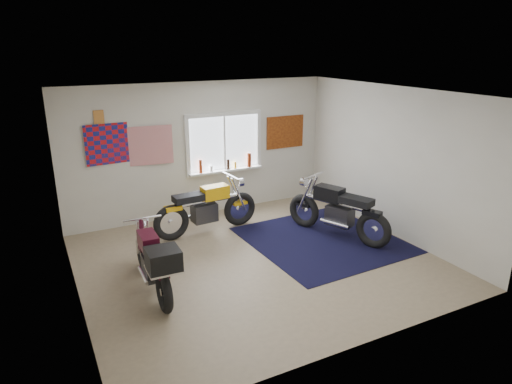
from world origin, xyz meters
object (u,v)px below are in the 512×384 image
maroon_tourer (154,262)px  navy_rug (323,240)px  black_chrome_bike (338,212)px  yellow_triumph (206,209)px

maroon_tourer → navy_rug: bearing=-80.2°
black_chrome_bike → maroon_tourer: 3.54m
navy_rug → maroon_tourer: bearing=-171.9°
navy_rug → black_chrome_bike: size_ratio=1.29×
black_chrome_bike → maroon_tourer: size_ratio=1.08×
navy_rug → yellow_triumph: yellow_triumph is taller
yellow_triumph → black_chrome_bike: (2.06, -1.28, 0.02)m
yellow_triumph → maroon_tourer: yellow_triumph is taller
maroon_tourer → black_chrome_bike: bearing=-80.5°
black_chrome_bike → maroon_tourer: (-3.51, -0.48, 0.02)m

